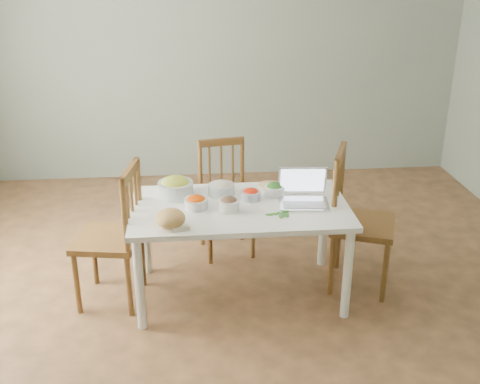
{
  "coord_description": "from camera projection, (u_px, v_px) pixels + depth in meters",
  "views": [
    {
      "loc": [
        -0.37,
        -3.5,
        2.3
      ],
      "look_at": [
        -0.03,
        0.08,
        0.79
      ],
      "focal_mm": 43.4,
      "sensor_mm": 36.0,
      "label": 1
    }
  ],
  "objects": [
    {
      "name": "floor",
      "position": [
        246.0,
        298.0,
        4.14
      ],
      "size": [
        5.0,
        5.0,
        0.0
      ],
      "primitive_type": "cube",
      "color": "#46321E",
      "rests_on": "ground"
    },
    {
      "name": "wall_back",
      "position": [
        221.0,
        50.0,
        5.91
      ],
      "size": [
        5.0,
        0.0,
        2.7
      ],
      "primitive_type": "cube",
      "color": "gray",
      "rests_on": "ground"
    },
    {
      "name": "dining_table",
      "position": [
        240.0,
        250.0,
        4.07
      ],
      "size": [
        1.47,
        0.83,
        0.69
      ],
      "primitive_type": null,
      "color": "white",
      "rests_on": "floor"
    },
    {
      "name": "chair_far",
      "position": [
        227.0,
        200.0,
        4.61
      ],
      "size": [
        0.46,
        0.45,
        0.91
      ],
      "primitive_type": null,
      "rotation": [
        0.0,
        0.0,
        0.17
      ],
      "color": "#513216",
      "rests_on": "floor"
    },
    {
      "name": "chair_left",
      "position": [
        107.0,
        236.0,
        3.94
      ],
      "size": [
        0.49,
        0.51,
        1.0
      ],
      "primitive_type": null,
      "rotation": [
        0.0,
        0.0,
        -1.74
      ],
      "color": "#513216",
      "rests_on": "floor"
    },
    {
      "name": "chair_right",
      "position": [
        363.0,
        221.0,
        4.12
      ],
      "size": [
        0.57,
        0.58,
        1.03
      ],
      "primitive_type": null,
      "rotation": [
        0.0,
        0.0,
        1.2
      ],
      "color": "#513216",
      "rests_on": "floor"
    },
    {
      "name": "bread_boule",
      "position": [
        170.0,
        218.0,
        3.61
      ],
      "size": [
        0.24,
        0.24,
        0.12
      ],
      "primitive_type": "ellipsoid",
      "rotation": [
        0.0,
        0.0,
        0.38
      ],
      "color": "#AA864F",
      "rests_on": "dining_table"
    },
    {
      "name": "butter_stick",
      "position": [
        181.0,
        229.0,
        3.58
      ],
      "size": [
        0.11,
        0.05,
        0.03
      ],
      "primitive_type": "cube",
      "rotation": [
        0.0,
        0.0,
        0.21
      ],
      "color": "beige",
      "rests_on": "dining_table"
    },
    {
      "name": "bowl_squash",
      "position": [
        176.0,
        187.0,
        4.06
      ],
      "size": [
        0.3,
        0.3,
        0.14
      ],
      "primitive_type": null,
      "rotation": [
        0.0,
        0.0,
        0.22
      ],
      "color": "gold",
      "rests_on": "dining_table"
    },
    {
      "name": "bowl_carrot",
      "position": [
        196.0,
        202.0,
        3.88
      ],
      "size": [
        0.19,
        0.19,
        0.09
      ],
      "primitive_type": null,
      "rotation": [
        0.0,
        0.0,
        0.21
      ],
      "color": "#FB6900",
      "rests_on": "dining_table"
    },
    {
      "name": "bowl_onion",
      "position": [
        221.0,
        188.0,
        4.09
      ],
      "size": [
        0.25,
        0.25,
        0.1
      ],
      "primitive_type": null,
      "rotation": [
        0.0,
        0.0,
        -0.44
      ],
      "color": "beige",
      "rests_on": "dining_table"
    },
    {
      "name": "bowl_mushroom",
      "position": [
        229.0,
        204.0,
        3.85
      ],
      "size": [
        0.14,
        0.14,
        0.09
      ],
      "primitive_type": null,
      "rotation": [
        0.0,
        0.0,
        0.02
      ],
      "color": "#472E22",
      "rests_on": "dining_table"
    },
    {
      "name": "bowl_redpep",
      "position": [
        251.0,
        194.0,
        4.01
      ],
      "size": [
        0.17,
        0.17,
        0.08
      ],
      "primitive_type": null,
      "rotation": [
        0.0,
        0.0,
        -0.26
      ],
      "color": "#BA2500",
      "rests_on": "dining_table"
    },
    {
      "name": "bowl_broccoli",
      "position": [
        275.0,
        189.0,
        4.09
      ],
      "size": [
        0.19,
        0.19,
        0.09
      ],
      "primitive_type": null,
      "rotation": [
        0.0,
        0.0,
        0.4
      ],
      "color": "#184210",
      "rests_on": "dining_table"
    },
    {
      "name": "flatbread",
      "position": [
        270.0,
        186.0,
        4.25
      ],
      "size": [
        0.19,
        0.19,
        0.02
      ],
      "primitive_type": "cylinder",
      "rotation": [
        0.0,
        0.0,
        -0.09
      ],
      "color": "#D9BC7E",
      "rests_on": "dining_table"
    },
    {
      "name": "basil_bunch",
      "position": [
        277.0,
        213.0,
        3.8
      ],
      "size": [
        0.18,
        0.18,
        0.02
      ],
      "primitive_type": null,
      "color": "#195210",
      "rests_on": "dining_table"
    },
    {
      "name": "laptop",
      "position": [
        304.0,
        189.0,
        3.9
      ],
      "size": [
        0.36,
        0.33,
        0.23
      ],
      "primitive_type": null,
      "rotation": [
        0.0,
        0.0,
        -0.1
      ],
      "color": "silver",
      "rests_on": "dining_table"
    }
  ]
}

